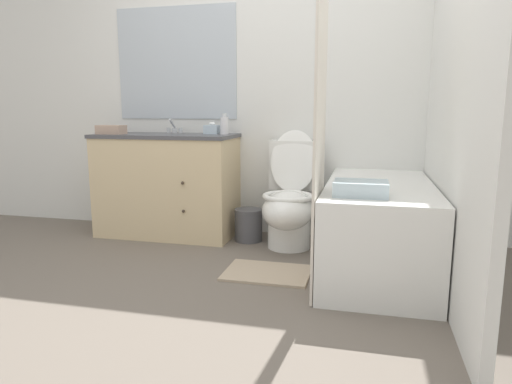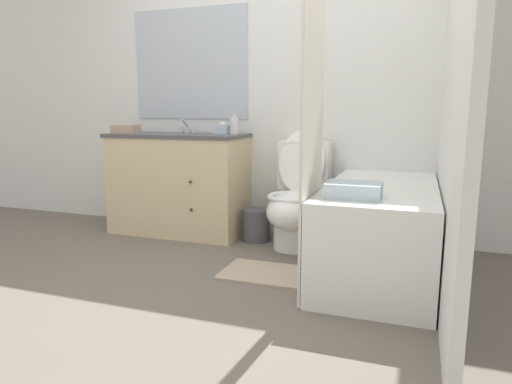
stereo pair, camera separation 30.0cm
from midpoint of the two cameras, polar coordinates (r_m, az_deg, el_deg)
name	(u,v)px [view 2 (the right image)]	position (r m, az deg, el deg)	size (l,w,h in m)	color
ground_plane	(182,303)	(2.58, -5.84, -13.69)	(14.00, 14.00, 0.00)	#6B6056
wall_back	(271,84)	(3.87, 4.23, 13.29)	(8.00, 0.06, 2.50)	silver
wall_right	(455,72)	(2.93, 26.40, 13.25)	(0.05, 2.58, 2.50)	silver
vanity_cabinet	(179,183)	(3.91, -7.45, 1.13)	(1.15, 0.56, 0.85)	beige
sink_faucet	(187,129)	(4.02, -6.48, 7.88)	(0.14, 0.12, 0.12)	silver
toilet	(297,202)	(3.48, 7.56, -1.22)	(0.41, 0.70, 0.89)	white
bathtub	(380,229)	(3.07, 17.96, -4.49)	(0.67, 1.45, 0.58)	white
shower_curtain	(313,123)	(2.53, 10.50, 8.41)	(0.01, 0.49, 1.93)	silver
wastebasket	(256,225)	(3.68, 2.36, -4.15)	(0.22, 0.22, 0.26)	#4C4C51
tissue_box	(223,129)	(3.81, -1.90, 7.87)	(0.11, 0.12, 0.10)	silver
soap_dispenser	(234,125)	(3.74, -0.42, 8.37)	(0.07, 0.07, 0.17)	silver
hand_towel_folded	(126,129)	(3.98, -13.90, 7.64)	(0.22, 0.14, 0.07)	tan
bath_towel_folded	(354,190)	(2.54, 15.44, 0.21)	(0.29, 0.22, 0.08)	silver
bath_mat	(265,273)	(2.98, 4.03, -10.13)	(0.54, 0.40, 0.02)	tan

